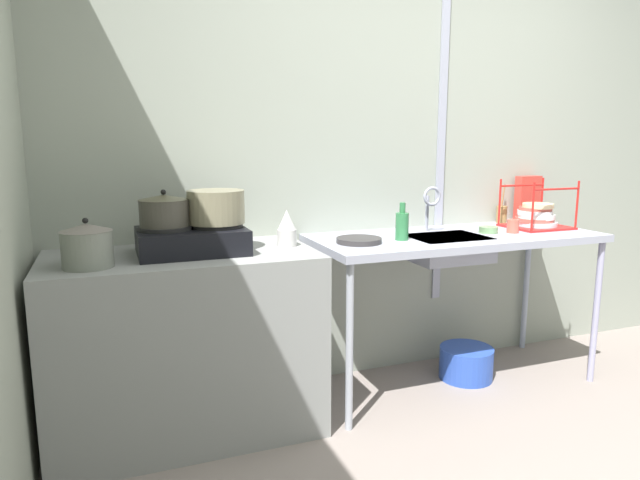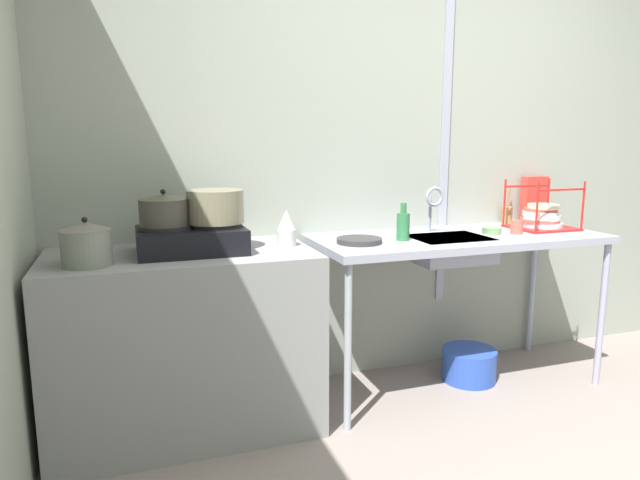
{
  "view_description": "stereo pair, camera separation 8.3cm",
  "coord_description": "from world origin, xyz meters",
  "px_view_note": "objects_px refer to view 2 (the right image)",
  "views": [
    {
      "loc": [
        -1.67,
        -1.3,
        1.37
      ],
      "look_at": [
        -0.69,
        1.26,
        0.88
      ],
      "focal_mm": 31.28,
      "sensor_mm": 36.0,
      "label": 1
    },
    {
      "loc": [
        -1.59,
        -1.33,
        1.37
      ],
      "look_at": [
        -0.69,
        1.26,
        0.88
      ],
      "focal_mm": 31.28,
      "sensor_mm": 36.0,
      "label": 2
    }
  ],
  "objects_px": {
    "sink_basin": "(449,249)",
    "cup_by_rack": "(517,227)",
    "bottle_by_sink": "(403,226)",
    "cereal_box": "(534,199)",
    "percolator": "(286,228)",
    "small_bowl_on_drainboard": "(492,231)",
    "pot_beside_stove": "(86,244)",
    "stove": "(191,239)",
    "faucet": "(433,201)",
    "pot_on_right_burner": "(215,206)",
    "bucket_on_floor": "(469,365)",
    "utensil_jar": "(507,215)",
    "dish_rack": "(541,218)",
    "pot_on_left_burner": "(164,210)",
    "frying_pan": "(359,241)"
  },
  "relations": [
    {
      "from": "sink_basin",
      "to": "cup_by_rack",
      "type": "bearing_deg",
      "value": -3.94
    },
    {
      "from": "bottle_by_sink",
      "to": "cereal_box",
      "type": "height_order",
      "value": "cereal_box"
    },
    {
      "from": "percolator",
      "to": "small_bowl_on_drainboard",
      "type": "bearing_deg",
      "value": -1.63
    },
    {
      "from": "pot_beside_stove",
      "to": "stove",
      "type": "bearing_deg",
      "value": 18.11
    },
    {
      "from": "percolator",
      "to": "faucet",
      "type": "distance_m",
      "value": 0.89
    },
    {
      "from": "pot_on_right_burner",
      "to": "bucket_on_floor",
      "type": "height_order",
      "value": "pot_on_right_burner"
    },
    {
      "from": "cereal_box",
      "to": "utensil_jar",
      "type": "xyz_separation_m",
      "value": [
        -0.2,
        -0.0,
        -0.09
      ]
    },
    {
      "from": "pot_beside_stove",
      "to": "percolator",
      "type": "height_order",
      "value": "pot_beside_stove"
    },
    {
      "from": "pot_on_right_burner",
      "to": "percolator",
      "type": "bearing_deg",
      "value": 1.45
    },
    {
      "from": "stove",
      "to": "pot_beside_stove",
      "type": "bearing_deg",
      "value": -161.89
    },
    {
      "from": "dish_rack",
      "to": "bucket_on_floor",
      "type": "height_order",
      "value": "dish_rack"
    },
    {
      "from": "small_bowl_on_drainboard",
      "to": "sink_basin",
      "type": "bearing_deg",
      "value": -176.64
    },
    {
      "from": "pot_on_left_burner",
      "to": "cup_by_rack",
      "type": "xyz_separation_m",
      "value": [
        1.87,
        -0.07,
        -0.17
      ]
    },
    {
      "from": "pot_beside_stove",
      "to": "frying_pan",
      "type": "relative_size",
      "value": 0.89
    },
    {
      "from": "cereal_box",
      "to": "bucket_on_floor",
      "type": "distance_m",
      "value": 1.13
    },
    {
      "from": "dish_rack",
      "to": "pot_beside_stove",
      "type": "bearing_deg",
      "value": -175.85
    },
    {
      "from": "cup_by_rack",
      "to": "cereal_box",
      "type": "relative_size",
      "value": 0.26
    },
    {
      "from": "frying_pan",
      "to": "pot_on_left_burner",
      "type": "bearing_deg",
      "value": 177.41
    },
    {
      "from": "utensil_jar",
      "to": "frying_pan",
      "type": "bearing_deg",
      "value": -164.45
    },
    {
      "from": "percolator",
      "to": "cup_by_rack",
      "type": "distance_m",
      "value": 1.3
    },
    {
      "from": "pot_on_left_burner",
      "to": "bottle_by_sink",
      "type": "distance_m",
      "value": 1.19
    },
    {
      "from": "bucket_on_floor",
      "to": "cup_by_rack",
      "type": "bearing_deg",
      "value": -20.24
    },
    {
      "from": "stove",
      "to": "pot_on_right_burner",
      "type": "relative_size",
      "value": 1.84
    },
    {
      "from": "pot_on_left_burner",
      "to": "pot_beside_stove",
      "type": "bearing_deg",
      "value": -156.03
    },
    {
      "from": "pot_on_right_burner",
      "to": "cereal_box",
      "type": "xyz_separation_m",
      "value": [
        2.04,
        0.27,
        -0.06
      ]
    },
    {
      "from": "small_bowl_on_drainboard",
      "to": "cereal_box",
      "type": "distance_m",
      "value": 0.62
    },
    {
      "from": "pot_on_left_burner",
      "to": "percolator",
      "type": "xyz_separation_m",
      "value": [
        0.57,
        0.01,
        -0.12
      ]
    },
    {
      "from": "pot_on_right_burner",
      "to": "cup_by_rack",
      "type": "distance_m",
      "value": 1.65
    },
    {
      "from": "stove",
      "to": "bottle_by_sink",
      "type": "relative_size",
      "value": 2.47
    },
    {
      "from": "dish_rack",
      "to": "cup_by_rack",
      "type": "distance_m",
      "value": 0.27
    },
    {
      "from": "pot_on_left_burner",
      "to": "cup_by_rack",
      "type": "relative_size",
      "value": 2.96
    },
    {
      "from": "dish_rack",
      "to": "small_bowl_on_drainboard",
      "type": "bearing_deg",
      "value": -171.25
    },
    {
      "from": "percolator",
      "to": "utensil_jar",
      "type": "relative_size",
      "value": 0.75
    },
    {
      "from": "stove",
      "to": "small_bowl_on_drainboard",
      "type": "distance_m",
      "value": 1.63
    },
    {
      "from": "pot_on_left_burner",
      "to": "sink_basin",
      "type": "xyz_separation_m",
      "value": [
        1.46,
        -0.04,
        -0.27
      ]
    },
    {
      "from": "pot_beside_stove",
      "to": "sink_basin",
      "type": "relative_size",
      "value": 0.49
    },
    {
      "from": "faucet",
      "to": "cereal_box",
      "type": "height_order",
      "value": "cereal_box"
    },
    {
      "from": "pot_on_left_burner",
      "to": "dish_rack",
      "type": "bearing_deg",
      "value": 0.93
    },
    {
      "from": "frying_pan",
      "to": "bottle_by_sink",
      "type": "relative_size",
      "value": 1.18
    },
    {
      "from": "pot_beside_stove",
      "to": "bottle_by_sink",
      "type": "relative_size",
      "value": 1.05
    },
    {
      "from": "pot_on_right_burner",
      "to": "percolator",
      "type": "height_order",
      "value": "pot_on_right_burner"
    },
    {
      "from": "cup_by_rack",
      "to": "small_bowl_on_drainboard",
      "type": "bearing_deg",
      "value": 161.06
    },
    {
      "from": "dish_rack",
      "to": "stove",
      "type": "bearing_deg",
      "value": -179.02
    },
    {
      "from": "stove",
      "to": "bucket_on_floor",
      "type": "bearing_deg",
      "value": 0.31
    },
    {
      "from": "pot_on_right_burner",
      "to": "utensil_jar",
      "type": "height_order",
      "value": "pot_on_right_burner"
    },
    {
      "from": "percolator",
      "to": "cereal_box",
      "type": "relative_size",
      "value": 0.62
    },
    {
      "from": "dish_rack",
      "to": "sink_basin",
      "type": "bearing_deg",
      "value": -173.51
    },
    {
      "from": "pot_on_left_burner",
      "to": "pot_beside_stove",
      "type": "relative_size",
      "value": 1.08
    },
    {
      "from": "pot_on_left_burner",
      "to": "utensil_jar",
      "type": "relative_size",
      "value": 0.93
    },
    {
      "from": "percolator",
      "to": "frying_pan",
      "type": "height_order",
      "value": "percolator"
    }
  ]
}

